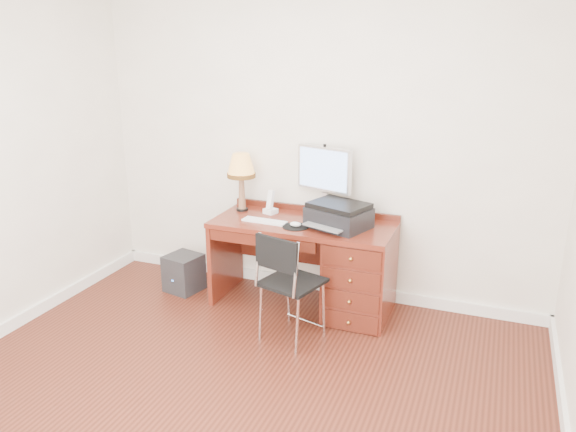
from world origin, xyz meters
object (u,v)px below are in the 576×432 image
at_px(printer, 339,215).
at_px(chair, 289,277).
at_px(equipment_box, 184,273).
at_px(phone, 270,207).
at_px(monitor, 323,173).
at_px(desk, 340,265).
at_px(leg_lamp, 241,169).

bearing_deg(printer, chair, -88.94).
bearing_deg(chair, equipment_box, 173.76).
relative_size(phone, chair, 0.24).
xyz_separation_m(printer, chair, (-0.20, -0.59, -0.33)).
relative_size(printer, equipment_box, 1.63).
bearing_deg(phone, monitor, 33.14).
bearing_deg(equipment_box, printer, 15.99).
height_order(desk, leg_lamp, leg_lamp).
height_order(desk, printer, printer).
bearing_deg(monitor, leg_lamp, -153.54).
xyz_separation_m(desk, leg_lamp, (-0.94, 0.12, 0.71)).
relative_size(monitor, phone, 2.89).
height_order(phone, chair, phone).
relative_size(printer, leg_lamp, 1.08).
bearing_deg(chair, printer, 87.37).
xyz_separation_m(leg_lamp, chair, (0.72, -0.73, -0.60)).
bearing_deg(leg_lamp, monitor, 8.87).
xyz_separation_m(monitor, chair, (0.02, -0.84, -0.60)).
bearing_deg(leg_lamp, printer, -8.41).
height_order(desk, phone, phone).
distance_m(monitor, leg_lamp, 0.71).
distance_m(desk, monitor, 0.78).
relative_size(desk, phone, 7.27).
bearing_deg(equipment_box, desk, 16.66).
bearing_deg(phone, desk, 9.18).
distance_m(printer, equipment_box, 1.57).
xyz_separation_m(desk, equipment_box, (-1.43, -0.11, -0.24)).
distance_m(chair, equipment_box, 1.36).
height_order(printer, phone, phone).
relative_size(desk, leg_lamp, 2.96).
height_order(desk, chair, chair).
bearing_deg(monitor, phone, -148.94).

